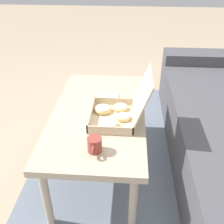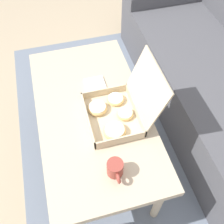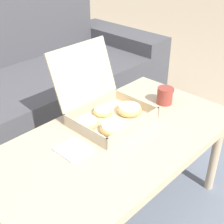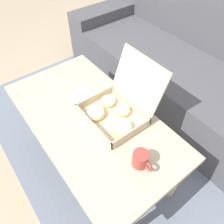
# 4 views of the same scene
# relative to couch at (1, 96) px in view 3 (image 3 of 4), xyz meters

# --- Properties ---
(ground_plane) EXTENTS (12.00, 12.00, 0.00)m
(ground_plane) POSITION_rel_couch_xyz_m (0.00, -0.82, -0.31)
(ground_plane) COLOR tan
(area_rug) EXTENTS (2.45, 1.93, 0.01)m
(area_rug) POSITION_rel_couch_xyz_m (0.00, -0.52, -0.31)
(area_rug) COLOR slate
(area_rug) RESTS_ON ground_plane
(couch) EXTENTS (2.33, 0.82, 0.95)m
(couch) POSITION_rel_couch_xyz_m (0.00, 0.00, 0.00)
(couch) COLOR #4C4C51
(couch) RESTS_ON ground_plane
(coffee_table) EXTENTS (1.10, 0.59, 0.48)m
(coffee_table) POSITION_rel_couch_xyz_m (0.00, -0.99, 0.12)
(coffee_table) COLOR #C6B293
(coffee_table) RESTS_ON ground_plane
(pastry_box) EXTENTS (0.33, 0.36, 0.31)m
(pastry_box) POSITION_rel_couch_xyz_m (0.08, -0.86, 0.22)
(pastry_box) COLOR beige
(pastry_box) RESTS_ON coffee_table
(coffee_mug) EXTENTS (0.11, 0.08, 0.08)m
(coffee_mug) POSITION_rel_couch_xyz_m (0.38, -0.96, 0.21)
(coffee_mug) COLOR #993D33
(coffee_mug) RESTS_ON coffee_table
(napkin_stack) EXTENTS (0.11, 0.11, 0.01)m
(napkin_stack) POSITION_rel_couch_xyz_m (-0.18, -0.93, 0.17)
(napkin_stack) COLOR white
(napkin_stack) RESTS_ON coffee_table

